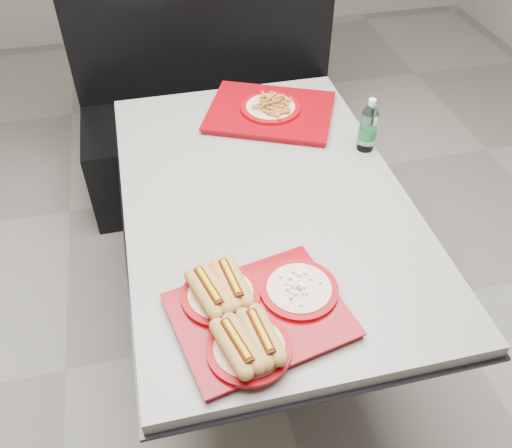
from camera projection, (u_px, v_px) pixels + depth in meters
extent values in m
plane|color=gray|center=(263.00, 331.00, 2.27)|extent=(6.00, 6.00, 0.00)
cylinder|color=black|center=(263.00, 328.00, 2.25)|extent=(0.52, 0.52, 0.05)
cylinder|color=black|center=(264.00, 271.00, 2.00)|extent=(0.11, 0.11, 0.66)
cube|color=black|center=(265.00, 205.00, 1.78)|extent=(0.92, 1.42, 0.01)
cube|color=gray|center=(265.00, 199.00, 1.76)|extent=(0.90, 1.40, 0.04)
cube|color=black|center=(217.00, 149.00, 2.83)|extent=(1.30, 0.55, 0.45)
cube|color=black|center=(202.00, 22.00, 2.61)|extent=(1.30, 0.10, 1.10)
cube|color=maroon|center=(260.00, 317.00, 1.39)|extent=(0.47, 0.40, 0.02)
cube|color=maroon|center=(260.00, 314.00, 1.38)|extent=(0.49, 0.41, 0.01)
cylinder|color=#8E040A|center=(249.00, 348.00, 1.29)|extent=(0.21, 0.21, 0.01)
cylinder|color=white|center=(249.00, 347.00, 1.29)|extent=(0.17, 0.17, 0.00)
cylinder|color=#8E040A|center=(221.00, 295.00, 1.41)|extent=(0.21, 0.21, 0.01)
cylinder|color=white|center=(221.00, 293.00, 1.41)|extent=(0.17, 0.17, 0.00)
cylinder|color=#8E040A|center=(299.00, 289.00, 1.42)|extent=(0.21, 0.21, 0.01)
cylinder|color=white|center=(299.00, 288.00, 1.42)|extent=(0.17, 0.17, 0.00)
cube|color=maroon|center=(270.00, 113.00, 2.09)|extent=(0.56, 0.51, 0.02)
cube|color=maroon|center=(270.00, 110.00, 2.08)|extent=(0.58, 0.53, 0.01)
cylinder|color=#8E040A|center=(270.00, 108.00, 2.07)|extent=(0.23, 0.23, 0.01)
cylinder|color=white|center=(271.00, 107.00, 2.07)|extent=(0.19, 0.19, 0.01)
cylinder|color=silver|center=(367.00, 131.00, 1.89)|extent=(0.06, 0.06, 0.15)
cylinder|color=#1B6E33|center=(367.00, 133.00, 1.89)|extent=(0.06, 0.06, 0.04)
cone|color=silver|center=(371.00, 109.00, 1.83)|extent=(0.06, 0.06, 0.03)
cylinder|color=silver|center=(372.00, 102.00, 1.81)|extent=(0.03, 0.03, 0.02)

